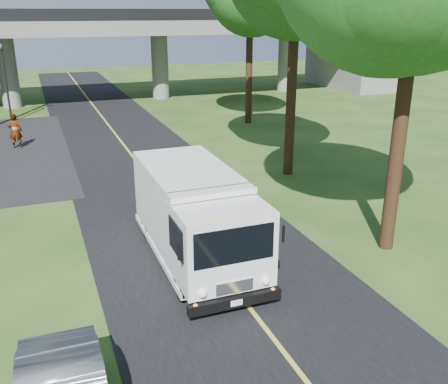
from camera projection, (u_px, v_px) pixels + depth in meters
ground at (239, 295)px, 13.26m from camera, size 120.00×120.00×0.00m
road at (152, 182)px, 22.04m from camera, size 7.00×90.00×0.02m
lane_line at (152, 182)px, 22.03m from camera, size 0.12×90.00×0.01m
overpass at (86, 45)px, 39.79m from camera, size 54.00×10.00×7.30m
traffic_signal at (5, 74)px, 32.97m from camera, size 0.18×0.22×5.20m
step_van at (195, 214)px, 14.71m from camera, size 2.45×6.55×2.75m
pedestrian at (15, 131)px, 27.24m from camera, size 0.72×0.49×1.93m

